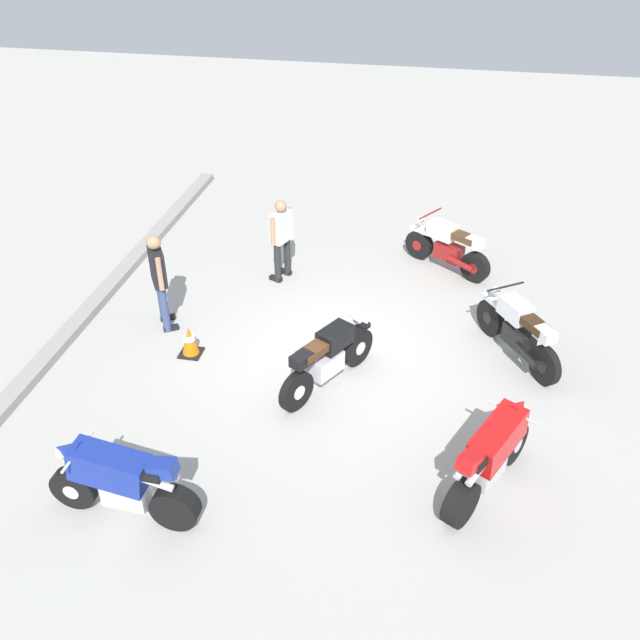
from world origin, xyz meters
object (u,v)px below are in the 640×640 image
(motorcycle_black_cruiser, at_px, (328,358))
(traffic_cone, at_px, (190,341))
(motorcycle_red_sportbike, at_px, (491,454))
(motorcycle_silver_cruiser, at_px, (518,330))
(motorcycle_cream_vintage, at_px, (448,247))
(motorcycle_blue_sportbike, at_px, (119,480))
(person_in_white_shirt, at_px, (282,235))
(person_in_black_shirt, at_px, (159,276))

(motorcycle_black_cruiser, height_order, traffic_cone, motorcycle_black_cruiser)
(motorcycle_red_sportbike, relative_size, traffic_cone, 3.39)
(motorcycle_silver_cruiser, xyz_separation_m, motorcycle_cream_vintage, (2.75, 1.23, -0.03))
(motorcycle_cream_vintage, bearing_deg, motorcycle_silver_cruiser, 147.58)
(traffic_cone, bearing_deg, motorcycle_blue_sportbike, -173.41)
(motorcycle_silver_cruiser, bearing_deg, person_in_white_shirt, 34.02)
(motorcycle_cream_vintage, relative_size, traffic_cone, 3.24)
(traffic_cone, bearing_deg, motorcycle_black_cruiser, -98.43)
(motorcycle_blue_sportbike, distance_m, person_in_black_shirt, 4.22)
(motorcycle_cream_vintage, xyz_separation_m, motorcycle_black_cruiser, (-4.07, 1.65, 0.03))
(motorcycle_black_cruiser, xyz_separation_m, motorcycle_blue_sportbike, (-2.99, 1.99, 0.07))
(motorcycle_red_sportbike, relative_size, motorcycle_black_cruiser, 0.96)
(motorcycle_silver_cruiser, xyz_separation_m, traffic_cone, (-0.96, 5.25, -0.26))
(motorcycle_black_cruiser, xyz_separation_m, traffic_cone, (0.35, 2.37, -0.26))
(motorcycle_cream_vintage, xyz_separation_m, person_in_black_shirt, (-3.00, 4.74, 0.52))
(motorcycle_red_sportbike, distance_m, motorcycle_cream_vintage, 5.79)
(motorcycle_silver_cruiser, relative_size, person_in_white_shirt, 1.10)
(motorcycle_cream_vintage, bearing_deg, motorcycle_red_sportbike, 131.03)
(motorcycle_silver_cruiser, height_order, motorcycle_blue_sportbike, motorcycle_blue_sportbike)
(motorcycle_silver_cruiser, bearing_deg, traffic_cone, 66.56)
(motorcycle_cream_vintage, distance_m, motorcycle_blue_sportbike, 7.93)
(motorcycle_silver_cruiser, xyz_separation_m, motorcycle_blue_sportbike, (-4.30, 4.86, 0.07))
(motorcycle_silver_cruiser, height_order, motorcycle_red_sportbike, motorcycle_red_sportbike)
(motorcycle_silver_cruiser, distance_m, motorcycle_black_cruiser, 3.16)
(motorcycle_blue_sportbike, relative_size, person_in_black_shirt, 1.12)
(motorcycle_blue_sportbike, bearing_deg, motorcycle_black_cruiser, -121.52)
(motorcycle_red_sportbike, relative_size, motorcycle_blue_sportbike, 0.92)
(person_in_black_shirt, bearing_deg, motorcycle_black_cruiser, -49.96)
(motorcycle_silver_cruiser, distance_m, motorcycle_blue_sportbike, 6.49)
(motorcycle_red_sportbike, xyz_separation_m, person_in_black_shirt, (2.73, 5.50, 0.42))
(motorcycle_cream_vintage, bearing_deg, person_in_black_shirt, 65.82)
(motorcycle_red_sportbike, height_order, traffic_cone, motorcycle_red_sportbike)
(motorcycle_red_sportbike, relative_size, person_in_white_shirt, 1.09)
(person_in_white_shirt, xyz_separation_m, traffic_cone, (-2.73, 0.90, -0.67))
(person_in_black_shirt, bearing_deg, traffic_cone, -75.50)
(motorcycle_cream_vintage, height_order, motorcycle_blue_sportbike, motorcycle_blue_sportbike)
(motorcycle_black_cruiser, height_order, person_in_white_shirt, person_in_white_shirt)
(traffic_cone, bearing_deg, person_in_white_shirt, -18.16)
(motorcycle_black_cruiser, distance_m, traffic_cone, 2.41)
(motorcycle_black_cruiser, bearing_deg, motorcycle_cream_vintage, 7.71)
(motorcycle_blue_sportbike, bearing_deg, person_in_white_shirt, -92.71)
(motorcycle_cream_vintage, relative_size, person_in_black_shirt, 0.98)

